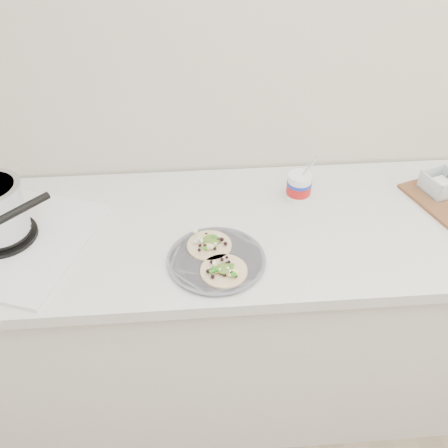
{
  "coord_description": "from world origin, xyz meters",
  "views": [
    {
      "loc": [
        -0.25,
        0.2,
        1.92
      ],
      "look_at": [
        -0.16,
        1.35,
        0.96
      ],
      "focal_mm": 40.0,
      "sensor_mm": 36.0,
      "label": 1
    }
  ],
  "objects": [
    {
      "name": "counter",
      "position": [
        0.0,
        1.43,
        0.45
      ],
      "size": [
        2.44,
        0.66,
        0.9
      ],
      "color": "silver",
      "rests_on": "ground"
    },
    {
      "name": "taco_plate",
      "position": [
        -0.19,
        1.25,
        0.92
      ],
      "size": [
        0.29,
        0.29,
        0.04
      ],
      "rotation": [
        0.0,
        0.0,
        0.04
      ],
      "color": "slate",
      "rests_on": "counter"
    },
    {
      "name": "tub",
      "position": [
        0.11,
        1.54,
        0.96
      ],
      "size": [
        0.08,
        0.08,
        0.19
      ],
      "rotation": [
        0.0,
        0.0,
        -0.42
      ],
      "color": "white",
      "rests_on": "counter"
    }
  ]
}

